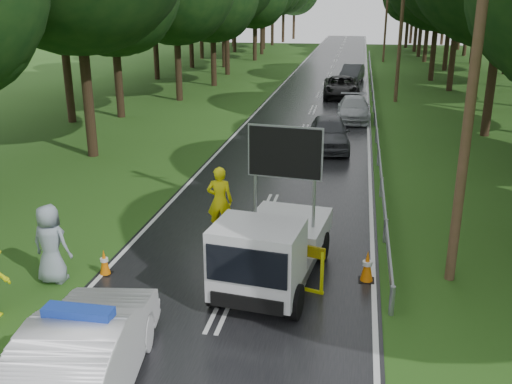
% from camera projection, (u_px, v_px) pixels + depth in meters
% --- Properties ---
extents(ground, '(160.00, 160.00, 0.00)m').
position_uv_depth(ground, '(226.00, 300.00, 13.12)').
color(ground, '#254814').
rests_on(ground, ground).
extents(road, '(7.00, 140.00, 0.02)m').
position_uv_depth(road, '(320.00, 95.00, 41.08)').
color(road, black).
rests_on(road, ground).
extents(guardrail, '(0.12, 60.06, 0.70)m').
position_uv_depth(guardrail, '(373.00, 89.00, 39.97)').
color(guardrail, gray).
rests_on(guardrail, ground).
extents(utility_pole_near, '(1.40, 0.24, 10.00)m').
position_uv_depth(utility_pole_near, '(474.00, 71.00, 12.48)').
color(utility_pole_near, '#4A3822').
rests_on(utility_pole_near, ground).
extents(utility_pole_mid, '(1.40, 0.24, 10.00)m').
position_uv_depth(utility_pole_mid, '(401.00, 23.00, 36.72)').
color(utility_pole_mid, '#4A3822').
rests_on(utility_pole_mid, ground).
extents(utility_pole_far, '(1.40, 0.24, 10.00)m').
position_uv_depth(utility_pole_far, '(386.00, 14.00, 60.95)').
color(utility_pole_far, '#4A3822').
rests_on(utility_pole_far, ground).
extents(police_sedan, '(2.35, 4.99, 1.74)m').
position_uv_depth(police_sedan, '(83.00, 357.00, 9.70)').
color(police_sedan, silver).
rests_on(police_sedan, ground).
extents(work_truck, '(2.55, 4.77, 3.64)m').
position_uv_depth(work_truck, '(271.00, 248.00, 13.47)').
color(work_truck, gray).
rests_on(work_truck, ground).
extents(barrier, '(2.79, 0.84, 1.19)m').
position_uv_depth(barrier, '(268.00, 249.00, 13.63)').
color(barrier, '#D5DB0B').
rests_on(barrier, ground).
extents(officer, '(0.78, 0.54, 2.06)m').
position_uv_depth(officer, '(220.00, 201.00, 16.47)').
color(officer, '#FFF30D').
rests_on(officer, ground).
extents(civilian, '(1.03, 0.85, 1.96)m').
position_uv_depth(civilian, '(268.00, 255.00, 13.12)').
color(civilian, '#1A3DAD').
rests_on(civilian, ground).
extents(bystander_right, '(1.03, 0.73, 1.98)m').
position_uv_depth(bystander_right, '(51.00, 244.00, 13.68)').
color(bystander_right, '#84929E').
rests_on(bystander_right, ground).
extents(queue_car_first, '(2.16, 4.53, 1.49)m').
position_uv_depth(queue_car_first, '(329.00, 133.00, 26.14)').
color(queue_car_first, '#414248').
rests_on(queue_car_first, ground).
extents(queue_car_second, '(1.95, 4.53, 1.30)m').
position_uv_depth(queue_car_second, '(354.00, 109.00, 32.34)').
color(queue_car_second, '#B0B3B8').
rests_on(queue_car_second, ground).
extents(queue_car_third, '(2.67, 5.34, 1.45)m').
position_uv_depth(queue_car_third, '(341.00, 87.00, 39.85)').
color(queue_car_third, black).
rests_on(queue_car_third, ground).
extents(queue_car_fourth, '(2.06, 4.51, 1.43)m').
position_uv_depth(queue_car_fourth, '(352.00, 73.00, 47.29)').
color(queue_car_fourth, '#3D3F44').
rests_on(queue_car_fourth, ground).
extents(cone_near_left, '(0.33, 0.33, 0.69)m').
position_uv_depth(cone_near_left, '(5.00, 382.00, 9.78)').
color(cone_near_left, black).
rests_on(cone_near_left, ground).
extents(cone_center, '(0.31, 0.31, 0.65)m').
position_uv_depth(cone_center, '(250.00, 258.00, 14.49)').
color(cone_center, black).
rests_on(cone_center, ground).
extents(cone_far, '(0.39, 0.39, 0.82)m').
position_uv_depth(cone_far, '(296.00, 237.00, 15.61)').
color(cone_far, black).
rests_on(cone_far, ground).
extents(cone_left_mid, '(0.32, 0.32, 0.68)m').
position_uv_depth(cone_left_mid, '(104.00, 263.00, 14.22)').
color(cone_left_mid, black).
rests_on(cone_left_mid, ground).
extents(cone_right, '(0.38, 0.38, 0.81)m').
position_uv_depth(cone_right, '(367.00, 267.00, 13.86)').
color(cone_right, black).
rests_on(cone_right, ground).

